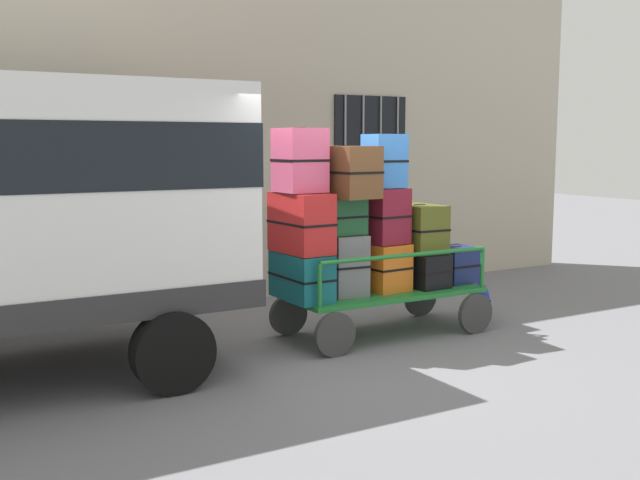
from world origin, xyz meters
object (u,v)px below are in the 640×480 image
(suitcase_left_top, at_px, (300,160))
(suitcase_midright_middle, at_px, (419,228))
(suitcase_midright_bottom, at_px, (420,269))
(suitcase_left_bottom, at_px, (302,276))
(backpack, at_px, (480,302))
(suitcase_center_top, at_px, (384,161))
(suitcase_center_middle, at_px, (383,215))
(suitcase_midleft_top, at_px, (345,172))
(suitcase_center_bottom, at_px, (381,266))
(suitcase_right_bottom, at_px, (456,264))
(luggage_cart, at_px, (382,299))
(suitcase_midleft_middle, at_px, (345,216))
(suitcase_midleft_bottom, at_px, (343,264))
(suitcase_left_middle, at_px, (301,223))

(suitcase_left_top, bearing_deg, suitcase_midright_middle, -0.88)
(suitcase_midright_bottom, distance_m, suitcase_midright_middle, 0.46)
(suitcase_left_bottom, height_order, backpack, suitcase_left_bottom)
(suitcase_center_top, bearing_deg, suitcase_center_middle, 90.00)
(suitcase_midleft_top, distance_m, suitcase_midright_bottom, 1.49)
(suitcase_center_bottom, distance_m, suitcase_center_top, 1.15)
(suitcase_midright_bottom, bearing_deg, suitcase_right_bottom, -3.41)
(luggage_cart, height_order, suitcase_left_top, suitcase_left_top)
(suitcase_midleft_middle, bearing_deg, backpack, -0.22)
(suitcase_midleft_bottom, relative_size, suitcase_midleft_top, 0.81)
(suitcase_left_top, bearing_deg, suitcase_right_bottom, -2.04)
(suitcase_midleft_middle, bearing_deg, suitcase_center_bottom, 5.56)
(suitcase_left_middle, height_order, suitcase_midleft_middle, suitcase_left_middle)
(suitcase_midleft_middle, relative_size, suitcase_center_middle, 0.65)
(luggage_cart, relative_size, suitcase_right_bottom, 5.28)
(suitcase_left_top, relative_size, suitcase_midleft_middle, 1.66)
(suitcase_left_bottom, distance_m, suitcase_center_top, 1.53)
(suitcase_right_bottom, distance_m, backpack, 0.62)
(suitcase_midleft_bottom, distance_m, suitcase_right_bottom, 1.51)
(suitcase_midleft_top, relative_size, backpack, 1.81)
(suitcase_center_middle, bearing_deg, suitcase_midright_bottom, -1.73)
(backpack, bearing_deg, suitcase_right_bottom, -178.88)
(luggage_cart, xyz_separation_m, suitcase_left_bottom, (-1.00, 0.01, 0.34))
(suitcase_midleft_middle, bearing_deg, suitcase_midright_bottom, 0.87)
(suitcase_midleft_top, bearing_deg, suitcase_center_middle, 2.72)
(suitcase_center_top, distance_m, suitcase_midright_bottom, 1.31)
(suitcase_midleft_bottom, bearing_deg, suitcase_center_top, -1.79)
(suitcase_center_top, bearing_deg, suitcase_right_bottom, -1.67)
(suitcase_midright_middle, height_order, suitcase_right_bottom, suitcase_midright_middle)
(luggage_cart, relative_size, suitcase_midleft_middle, 5.78)
(suitcase_midleft_top, height_order, suitcase_midright_bottom, suitcase_midleft_top)
(suitcase_left_bottom, xyz_separation_m, suitcase_center_middle, (1.00, 0.00, 0.57))
(suitcase_midleft_middle, bearing_deg, suitcase_midleft_bottom, 90.00)
(luggage_cart, xyz_separation_m, suitcase_center_middle, (0.00, 0.01, 0.92))
(suitcase_midright_bottom, bearing_deg, suitcase_center_middle, 178.27)
(suitcase_center_top, relative_size, suitcase_midright_bottom, 0.83)
(suitcase_midleft_middle, relative_size, suitcase_midleft_top, 0.49)
(suitcase_center_bottom, xyz_separation_m, backpack, (1.39, -0.06, -0.53))
(suitcase_left_middle, relative_size, suitcase_left_top, 1.16)
(suitcase_left_bottom, bearing_deg, suitcase_midright_bottom, -0.47)
(suitcase_left_top, xyz_separation_m, suitcase_right_bottom, (2.00, -0.07, -1.21))
(suitcase_midleft_bottom, relative_size, suitcase_midright_bottom, 0.94)
(suitcase_left_middle, distance_m, suitcase_center_top, 1.17)
(suitcase_right_bottom, bearing_deg, suitcase_center_top, 178.33)
(luggage_cart, bearing_deg, backpack, -1.04)
(luggage_cart, bearing_deg, suitcase_midleft_bottom, 178.62)
(suitcase_midleft_top, bearing_deg, suitcase_center_top, 0.92)
(suitcase_midleft_bottom, xyz_separation_m, suitcase_midright_middle, (1.00, 0.00, 0.32))
(suitcase_left_top, bearing_deg, suitcase_left_bottom, -90.00)
(suitcase_left_bottom, xyz_separation_m, suitcase_midright_bottom, (1.50, -0.01, -0.05))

